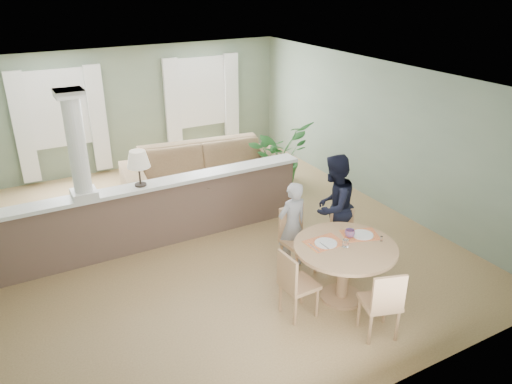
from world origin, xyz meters
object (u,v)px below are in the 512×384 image
chair_far_boy (296,236)px  child_person (292,225)px  sofa (206,169)px  chair_far_man (343,235)px  man_person (333,207)px  dining_table (345,256)px  houseplant (278,157)px  chair_side (295,282)px  chair_near (383,302)px

chair_far_boy → child_person: bearing=92.7°
sofa → chair_far_man: size_ratio=3.85×
man_person → dining_table: bearing=37.0°
child_person → man_person: bearing=172.5°
houseplant → dining_table: houseplant is taller
chair_side → man_person: size_ratio=0.56×
sofa → chair_side: bearing=-91.2°
chair_far_boy → child_person: 0.16m
chair_far_man → child_person: size_ratio=0.62×
sofa → child_person: size_ratio=2.38×
chair_near → child_person: size_ratio=0.70×
chair_side → child_person: bearing=-33.1°
chair_side → child_person: size_ratio=0.68×
houseplant → man_person: bearing=-103.1°
sofa → houseplant: size_ratio=2.30×
sofa → chair_side: size_ratio=3.49×
sofa → man_person: man_person is taller
houseplant → chair_far_boy: 3.03m
chair_far_boy → child_person: (-0.01, 0.09, 0.14)m
sofa → chair_far_boy: bearing=-82.6°
chair_far_man → chair_side: bearing=-128.3°
sofa → man_person: size_ratio=1.96×
chair_far_boy → chair_far_man: chair_far_boy is taller
dining_table → chair_side: chair_side is taller
dining_table → child_person: bearing=99.0°
houseplant → chair_side: size_ratio=1.52×
houseplant → child_person: bearing=-117.2°
chair_near → child_person: 1.93m
dining_table → man_person: size_ratio=0.82×
child_person → chair_far_boy: bearing=91.9°
dining_table → chair_far_boy: chair_far_boy is taller
houseplant → chair_far_boy: houseplant is taller
sofa → chair_side: 4.33m
chair_far_boy → chair_far_man: bearing=-19.8°
chair_side → houseplant: bearing=-30.4°
chair_near → houseplant: bearing=-88.0°
sofa → houseplant: bearing=-16.9°
houseplant → man_person: man_person is taller
chair_near → man_person: man_person is taller
houseplant → chair_near: (-1.29, -4.55, -0.19)m
chair_far_man → man_person: 0.45m
houseplant → chair_near: bearing=-105.8°
child_person → chair_near: bearing=86.2°
chair_near → chair_side: bearing=-33.5°
dining_table → chair_far_man: (0.58, 0.76, -0.19)m
houseplant → chair_far_boy: (-1.34, -2.72, -0.16)m
dining_table → chair_far_man: 0.97m
chair_far_boy → chair_far_man: 0.76m
houseplant → chair_far_man: size_ratio=1.68×
houseplant → man_person: size_ratio=0.85×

